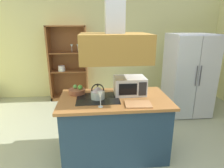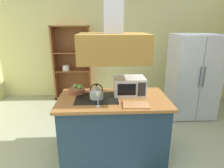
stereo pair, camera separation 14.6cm
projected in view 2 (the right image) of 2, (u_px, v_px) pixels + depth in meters
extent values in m
plane|color=#9A9D81|center=(122.00, 168.00, 2.69)|extent=(7.80, 7.80, 0.00)
cube|color=beige|center=(112.00, 46.00, 5.15)|extent=(6.00, 0.12, 2.70)
cube|color=#21394F|center=(113.00, 127.00, 2.91)|extent=(1.48, 0.81, 0.86)
cube|color=#9C6432|center=(113.00, 99.00, 2.77)|extent=(1.56, 0.89, 0.04)
cube|color=black|center=(97.00, 98.00, 2.75)|extent=(0.60, 0.48, 0.00)
cube|color=olive|center=(113.00, 48.00, 2.55)|extent=(0.90, 0.70, 0.36)
cube|color=#AFB2C6|center=(192.00, 76.00, 4.07)|extent=(0.90, 0.72, 1.72)
cube|color=#B5BBC0|center=(189.00, 81.00, 3.70)|extent=(0.44, 0.03, 1.68)
cube|color=#B5B6BD|center=(212.00, 81.00, 3.72)|extent=(0.44, 0.03, 1.68)
cylinder|color=#4C4C51|center=(200.00, 77.00, 3.66)|extent=(0.02, 0.02, 0.40)
cylinder|color=#4C4C51|center=(204.00, 77.00, 3.66)|extent=(0.02, 0.02, 0.40)
cube|color=brown|center=(55.00, 63.00, 4.96)|extent=(0.04, 0.40, 1.87)
cube|color=brown|center=(90.00, 63.00, 5.00)|extent=(0.04, 0.40, 1.87)
cube|color=brown|center=(70.00, 26.00, 4.70)|extent=(0.95, 0.40, 0.03)
cube|color=brown|center=(75.00, 96.00, 5.25)|extent=(0.95, 0.40, 0.08)
cube|color=brown|center=(74.00, 62.00, 5.16)|extent=(0.95, 0.02, 1.87)
cube|color=brown|center=(73.00, 70.00, 5.04)|extent=(0.87, 0.36, 0.02)
cube|color=brown|center=(72.00, 52.00, 4.90)|extent=(0.87, 0.36, 0.02)
cylinder|color=white|center=(66.00, 70.00, 4.97)|extent=(0.18, 0.18, 0.05)
cylinder|color=white|center=(66.00, 68.00, 4.96)|extent=(0.17, 0.17, 0.05)
cylinder|color=white|center=(66.00, 66.00, 4.94)|extent=(0.16, 0.16, 0.05)
cylinder|color=silver|center=(76.00, 50.00, 4.84)|extent=(0.01, 0.01, 0.12)
cone|color=silver|center=(76.00, 46.00, 4.81)|extent=(0.07, 0.07, 0.08)
cylinder|color=silver|center=(82.00, 50.00, 4.85)|extent=(0.01, 0.01, 0.12)
cone|color=silver|center=(82.00, 46.00, 4.82)|extent=(0.07, 0.07, 0.08)
cylinder|color=#B0C4C2|center=(97.00, 95.00, 2.74)|extent=(0.19, 0.19, 0.11)
cone|color=#BBB2C2|center=(96.00, 89.00, 2.71)|extent=(0.18, 0.18, 0.07)
sphere|color=black|center=(96.00, 85.00, 2.70)|extent=(0.03, 0.03, 0.03)
torus|color=black|center=(96.00, 90.00, 2.72)|extent=(0.18, 0.02, 0.18)
cube|color=#B57D4D|center=(136.00, 105.00, 2.51)|extent=(0.36, 0.26, 0.02)
cube|color=silver|center=(129.00, 86.00, 2.89)|extent=(0.46, 0.34, 0.26)
cube|color=black|center=(127.00, 90.00, 2.72)|extent=(0.26, 0.01, 0.17)
cube|color=#262628|center=(142.00, 89.00, 2.73)|extent=(0.11, 0.01, 0.20)
cylinder|color=silver|center=(98.00, 106.00, 2.48)|extent=(0.06, 0.06, 0.01)
cylinder|color=silver|center=(98.00, 102.00, 2.46)|extent=(0.01, 0.01, 0.11)
cone|color=silver|center=(98.00, 95.00, 2.43)|extent=(0.08, 0.08, 0.09)
cylinder|color=brown|center=(77.00, 91.00, 2.95)|extent=(0.25, 0.25, 0.07)
sphere|color=#51A53A|center=(80.00, 87.00, 2.93)|extent=(0.07, 0.07, 0.07)
sphere|color=#569D46|center=(75.00, 86.00, 2.97)|extent=(0.06, 0.06, 0.06)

